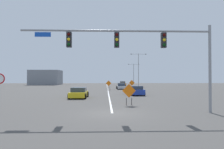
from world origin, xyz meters
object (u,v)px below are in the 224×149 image
at_px(car_orange_distant, 123,84).
at_px(street_lamp_mid_right, 134,72).
at_px(construction_sign_left_shoulder, 132,83).
at_px(construction_sign_right_lane, 129,92).
at_px(construction_sign_median_far, 109,84).
at_px(car_blue_mid, 136,90).
at_px(car_yellow_approaching, 79,93).
at_px(car_silver_near, 121,86).
at_px(traffic_signal_assembly, 140,45).
at_px(street_lamp_far_left, 138,67).

bearing_deg(car_orange_distant, street_lamp_mid_right, 54.38).
bearing_deg(car_orange_distant, construction_sign_left_shoulder, -87.43).
xyz_separation_m(construction_sign_right_lane, construction_sign_median_far, (-1.49, 21.82, 0.02)).
height_order(street_lamp_mid_right, construction_sign_left_shoulder, street_lamp_mid_right).
height_order(construction_sign_median_far, car_orange_distant, construction_sign_median_far).
bearing_deg(car_blue_mid, car_yellow_approaching, -152.47).
xyz_separation_m(construction_sign_median_far, car_orange_distant, (4.72, 22.32, -0.60)).
bearing_deg(car_blue_mid, car_silver_near, 93.98).
height_order(traffic_signal_assembly, street_lamp_mid_right, street_lamp_mid_right).
bearing_deg(street_lamp_mid_right, car_silver_near, -104.24).
relative_size(car_blue_mid, car_silver_near, 1.01).
height_order(construction_sign_left_shoulder, car_yellow_approaching, construction_sign_left_shoulder).
height_order(car_yellow_approaching, car_blue_mid, car_blue_mid).
xyz_separation_m(street_lamp_far_left, construction_sign_right_lane, (-7.06, -37.01, -4.25)).
bearing_deg(street_lamp_far_left, traffic_signal_assembly, -99.32).
bearing_deg(construction_sign_median_far, car_blue_mid, -71.07).
distance_m(construction_sign_median_far, car_orange_distant, 22.82).
distance_m(street_lamp_far_left, construction_sign_right_lane, 37.92).
height_order(street_lamp_mid_right, construction_sign_right_lane, street_lamp_mid_right).
distance_m(traffic_signal_assembly, car_blue_mid, 15.49).
bearing_deg(street_lamp_far_left, street_lamp_mid_right, 87.69).
distance_m(street_lamp_far_left, car_silver_near, 13.94).
bearing_deg(car_silver_near, construction_sign_right_lane, -92.87).
relative_size(street_lamp_far_left, car_silver_near, 2.05).
distance_m(street_lamp_far_left, car_orange_distant, 9.43).
distance_m(construction_sign_right_lane, car_silver_near, 25.33).
bearing_deg(construction_sign_left_shoulder, car_silver_near, -137.97).
height_order(street_lamp_far_left, car_orange_distant, street_lamp_far_left).
distance_m(construction_sign_left_shoulder, car_blue_mid, 16.98).
bearing_deg(car_blue_mid, car_orange_distant, 88.36).
bearing_deg(street_lamp_mid_right, construction_sign_right_lane, -98.60).
bearing_deg(car_orange_distant, construction_sign_median_far, -101.95).
xyz_separation_m(construction_sign_median_far, car_silver_near, (2.76, 3.47, -0.60)).
bearing_deg(construction_sign_left_shoulder, street_lamp_mid_right, 80.84).
bearing_deg(traffic_signal_assembly, construction_sign_right_lane, 94.87).
bearing_deg(traffic_signal_assembly, construction_sign_left_shoulder, 83.47).
bearing_deg(traffic_signal_assembly, construction_sign_median_far, 94.07).
height_order(construction_sign_median_far, car_yellow_approaching, construction_sign_median_far).
bearing_deg(car_silver_near, traffic_signal_assembly, -91.82).
bearing_deg(car_yellow_approaching, car_silver_near, 70.13).
distance_m(street_lamp_far_left, car_blue_mid, 27.05).
distance_m(traffic_signal_assembly, car_yellow_approaching, 12.91).
xyz_separation_m(street_lamp_mid_right, construction_sign_median_far, (-9.09, -28.42, -3.17)).
relative_size(car_yellow_approaching, car_silver_near, 0.89).
bearing_deg(street_lamp_mid_right, car_yellow_approaching, -106.67).
relative_size(construction_sign_median_far, car_orange_distant, 0.46).
relative_size(construction_sign_left_shoulder, car_orange_distant, 0.47).
distance_m(car_orange_distant, car_blue_mid, 33.32).
bearing_deg(construction_sign_median_far, car_yellow_approaching, -104.62).
relative_size(street_lamp_mid_right, car_orange_distant, 1.76).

